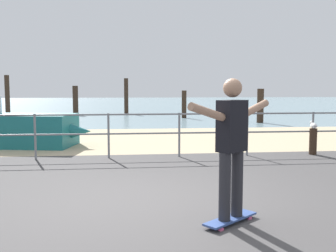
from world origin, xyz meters
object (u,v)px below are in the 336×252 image
(skateboard, at_px, (230,219))
(bollard_short, at_px, (313,142))
(skateboarder, at_px, (232,140))
(sailboat, at_px, (0,128))
(seagull, at_px, (313,125))

(skateboard, distance_m, bollard_short, 5.60)
(skateboard, distance_m, skateboarder, 0.95)
(sailboat, distance_m, skateboarder, 8.32)
(skateboard, height_order, seagull, seagull)
(skateboard, height_order, bollard_short, bollard_short)
(sailboat, xyz_separation_m, skateboard, (4.70, -6.85, -0.45))
(sailboat, bearing_deg, seagull, -16.11)
(sailboat, xyz_separation_m, seagull, (7.97, -2.30, 0.20))
(skateboard, xyz_separation_m, bollard_short, (3.27, 4.54, 0.26))
(skateboard, distance_m, seagull, 5.65)
(bollard_short, bearing_deg, seagull, 75.81)
(sailboat, relative_size, skateboarder, 3.09)
(seagull, bearing_deg, sailboat, 163.89)
(skateboard, bearing_deg, sailboat, 124.41)
(bollard_short, bearing_deg, sailboat, 163.78)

